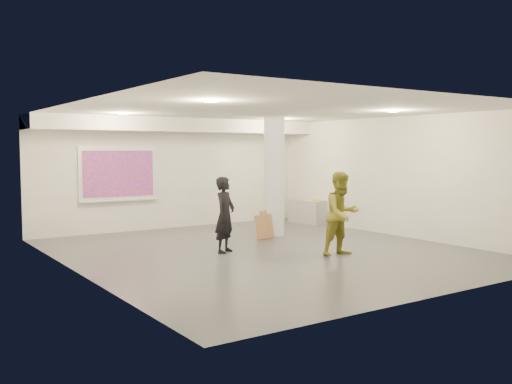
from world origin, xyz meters
TOP-DOWN VIEW (x-y plane):
  - floor at (0.00, 0.00)m, footprint 8.00×9.00m
  - ceiling at (0.00, 0.00)m, footprint 8.00×9.00m
  - wall_back at (0.00, 4.50)m, footprint 8.00×0.01m
  - wall_front at (0.00, -4.50)m, footprint 8.00×0.01m
  - wall_left at (-4.00, 0.00)m, footprint 0.01×9.00m
  - wall_right at (4.00, 0.00)m, footprint 0.01×9.00m
  - soffit_band at (0.00, 3.95)m, footprint 8.00×1.10m
  - downlight_nw at (-2.20, 2.50)m, footprint 0.22×0.22m
  - downlight_ne at (2.20, 2.50)m, footprint 0.22×0.22m
  - downlight_sw at (-2.20, -1.50)m, footprint 0.22×0.22m
  - downlight_se at (2.20, -1.50)m, footprint 0.22×0.22m
  - column at (1.50, 1.80)m, footprint 0.52×0.52m
  - projection_screen at (-1.60, 4.45)m, footprint 2.10×0.13m
  - credenza at (3.72, 3.17)m, footprint 0.61×1.23m
  - papers_stack at (3.68, 2.96)m, footprint 0.24×0.30m
  - postit_pad at (3.72, 2.90)m, footprint 0.22×0.30m
  - cardboard_back at (1.36, 1.73)m, footprint 0.62×0.29m
  - cardboard_front at (0.95, 1.45)m, footprint 0.56×0.26m
  - woman at (-0.80, 0.38)m, footprint 0.70×0.64m
  - man at (1.01, -1.25)m, footprint 0.86×0.68m

SIDE VIEW (x-z plane):
  - floor at x=0.00m, z-range -0.01..0.01m
  - cardboard_front at x=0.95m, z-range 0.00..0.59m
  - cardboard_back at x=1.36m, z-range 0.00..0.64m
  - credenza at x=3.72m, z-range 0.00..0.69m
  - papers_stack at x=3.68m, z-range 0.69..0.71m
  - postit_pad at x=3.72m, z-range 0.69..0.72m
  - woman at x=-0.80m, z-range 0.00..1.60m
  - man at x=1.01m, z-range 0.00..1.72m
  - wall_back at x=0.00m, z-range 0.00..3.00m
  - wall_front at x=0.00m, z-range 0.00..3.00m
  - wall_left at x=-4.00m, z-range 0.00..3.00m
  - wall_right at x=4.00m, z-range 0.00..3.00m
  - column at x=1.50m, z-range 0.00..3.00m
  - projection_screen at x=-1.60m, z-range 0.82..2.24m
  - soffit_band at x=0.00m, z-range 2.64..3.00m
  - downlight_nw at x=-2.20m, z-range 2.97..2.99m
  - downlight_ne at x=2.20m, z-range 2.97..2.99m
  - downlight_sw at x=-2.20m, z-range 2.97..2.99m
  - downlight_se at x=2.20m, z-range 2.97..2.99m
  - ceiling at x=0.00m, z-range 3.00..3.00m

